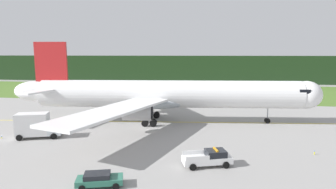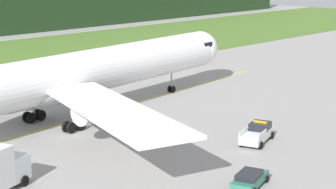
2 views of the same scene
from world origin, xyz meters
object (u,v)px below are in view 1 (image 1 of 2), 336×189
object	(u,v)px
ops_pickup_truck	(209,158)
staff_car	(99,179)
apron_cone	(214,156)
airliner	(165,95)
catering_truck	(37,125)

from	to	relation	value
ops_pickup_truck	staff_car	xyz separation A→B (m)	(-10.16, -6.56, -0.20)
ops_pickup_truck	apron_cone	size ratio (longest dim) A/B	8.28
airliner	apron_cone	distance (m)	19.83
airliner	catering_truck	bearing A→B (deg)	-143.49
ops_pickup_truck	catering_truck	xyz separation A→B (m)	(-25.27, 6.78, 1.02)
staff_car	airliner	bearing A→B (deg)	85.76
airliner	ops_pickup_truck	world-z (taller)	airliner
catering_truck	staff_car	size ratio (longest dim) A/B	1.45
catering_truck	staff_car	distance (m)	20.19
airliner	apron_cone	size ratio (longest dim) A/B	79.73
ops_pickup_truck	airliner	bearing A→B (deg)	113.03
ops_pickup_truck	staff_car	bearing A→B (deg)	-147.15
airliner	ops_pickup_truck	bearing A→B (deg)	-66.97
airliner	ops_pickup_truck	size ratio (longest dim) A/B	9.63
ops_pickup_truck	apron_cone	world-z (taller)	ops_pickup_truck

